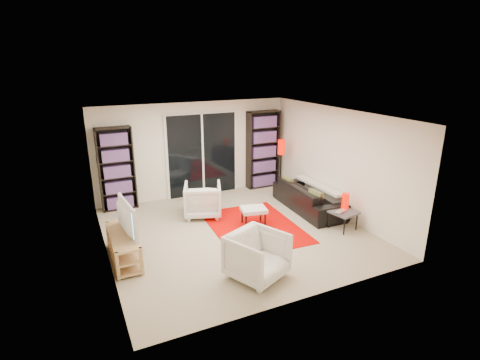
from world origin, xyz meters
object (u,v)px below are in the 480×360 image
tv_stand (124,246)px  bookshelf_right (263,150)px  floor_lamp (281,152)px  bookshelf_left (117,169)px  armchair_front (257,256)px  side_table (343,213)px  ottoman (254,210)px  armchair_back (203,200)px  sofa (308,197)px

tv_stand → bookshelf_right: bearing=31.3°
bookshelf_right → floor_lamp: size_ratio=1.49×
bookshelf_left → armchair_front: size_ratio=2.31×
side_table → ottoman: bearing=149.2°
bookshelf_right → armchair_front: 4.67m
side_table → floor_lamp: bearing=89.1°
bookshelf_left → bookshelf_right: 3.85m
bookshelf_left → armchair_front: bearing=-68.7°
bookshelf_right → armchair_front: bearing=-119.5°
bookshelf_left → armchair_back: size_ratio=2.36×
sofa → armchair_back: 2.48m
sofa → side_table: sofa is taller
bookshelf_left → armchair_back: bookshelf_left is taller
tv_stand → armchair_back: bearing=33.6°
tv_stand → armchair_back: armchair_back is taller
floor_lamp → ottoman: bearing=-135.1°
armchair_front → tv_stand: bearing=116.9°
bookshelf_right → armchair_back: bookshelf_right is taller
bookshelf_left → floor_lamp: (4.08, -0.57, 0.10)m
bookshelf_right → side_table: bookshelf_right is taller
tv_stand → floor_lamp: size_ratio=0.96×
armchair_back → floor_lamp: 2.62m
bookshelf_right → floor_lamp: bookshelf_right is taller
tv_stand → bookshelf_left: bearing=83.3°
side_table → floor_lamp: size_ratio=0.42×
tv_stand → sofa: bearing=7.5°
ottoman → sofa: bearing=9.2°
sofa → bookshelf_right: bearing=8.0°
armchair_back → ottoman: armchair_back is taller
tv_stand → armchair_front: 2.40m
bookshelf_left → armchair_front: 4.36m
tv_stand → sofa: size_ratio=0.65×
ottoman → bookshelf_left: bearing=137.7°
floor_lamp → armchair_front: bearing=-126.0°
sofa → side_table: bearing=-175.8°
tv_stand → side_table: size_ratio=2.29×
bookshelf_left → floor_lamp: bookshelf_left is taller
sofa → side_table: size_ratio=3.54×
floor_lamp → side_table: bearing=-90.9°
side_table → tv_stand: bearing=171.6°
bookshelf_left → bookshelf_right: (3.85, -0.00, 0.07)m
bookshelf_right → ottoman: bookshelf_right is taller
armchair_back → floor_lamp: size_ratio=0.59×
bookshelf_left → sofa: (4.01, -1.96, -0.67)m
bookshelf_left → sofa: size_ratio=0.93×
sofa → armchair_front: (-2.44, -2.07, 0.08)m
tv_stand → armchair_front: armchair_front is taller
bookshelf_right → sofa: size_ratio=1.00×
ottoman → side_table: size_ratio=1.01×
side_table → floor_lamp: (0.04, 2.59, 0.72)m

